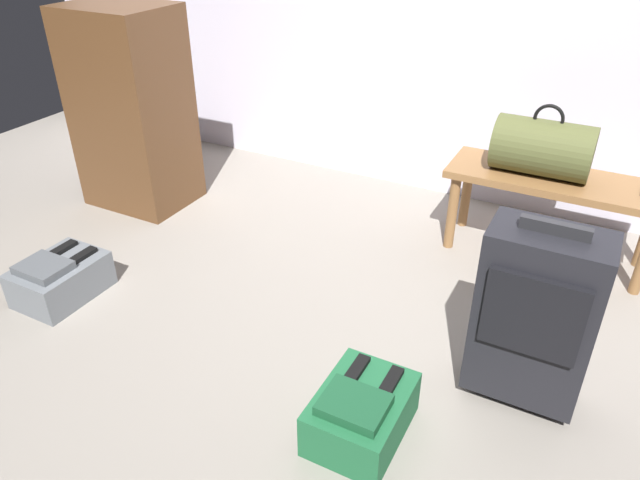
# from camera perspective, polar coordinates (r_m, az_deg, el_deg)

# --- Properties ---
(ground_plane) EXTENTS (6.60, 6.60, 0.00)m
(ground_plane) POSITION_cam_1_polar(r_m,az_deg,el_deg) (2.46, 1.00, -9.71)
(ground_plane) COLOR gray
(bench) EXTENTS (1.00, 0.36, 0.43)m
(bench) POSITION_cam_1_polar(r_m,az_deg,el_deg) (3.02, 21.77, 4.50)
(bench) COLOR olive
(bench) RESTS_ON ground
(duffel_bag_olive) EXTENTS (0.44, 0.26, 0.34)m
(duffel_bag_olive) POSITION_cam_1_polar(r_m,az_deg,el_deg) (2.95, 20.80, 8.39)
(duffel_bag_olive) COLOR #51562D
(duffel_bag_olive) RESTS_ON bench
(suitcase_upright_charcoal) EXTENTS (0.38, 0.25, 0.72)m
(suitcase_upright_charcoal) POSITION_cam_1_polar(r_m,az_deg,el_deg) (2.11, 20.12, -6.84)
(suitcase_upright_charcoal) COLOR black
(suitcase_upright_charcoal) RESTS_ON ground
(backpack_green) EXTENTS (0.28, 0.38, 0.21)m
(backpack_green) POSITION_cam_1_polar(r_m,az_deg,el_deg) (2.05, 4.01, -16.33)
(backpack_green) COLOR #1E6038
(backpack_green) RESTS_ON ground
(backpack_grey) EXTENTS (0.28, 0.38, 0.21)m
(backpack_grey) POSITION_cam_1_polar(r_m,az_deg,el_deg) (2.90, -23.90, -3.40)
(backpack_grey) COLOR slate
(backpack_grey) RESTS_ON ground
(side_cabinet) EXTENTS (0.56, 0.44, 1.10)m
(side_cabinet) POSITION_cam_1_polar(r_m,az_deg,el_deg) (3.49, -17.79, 11.96)
(side_cabinet) COLOR brown
(side_cabinet) RESTS_ON ground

